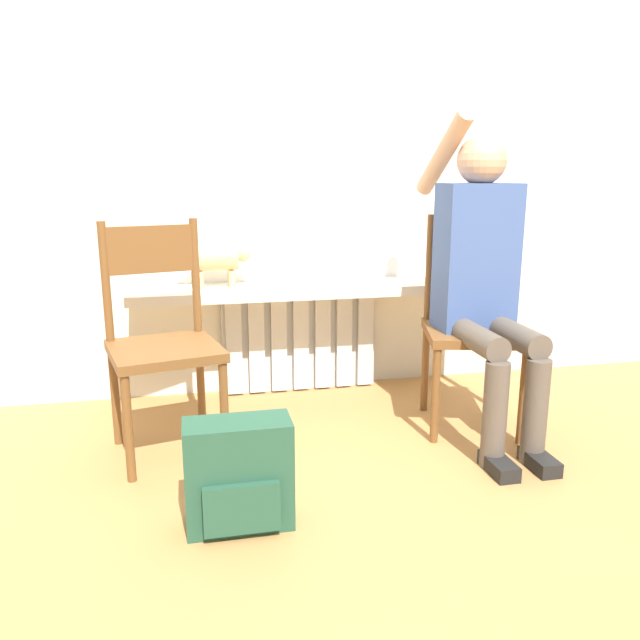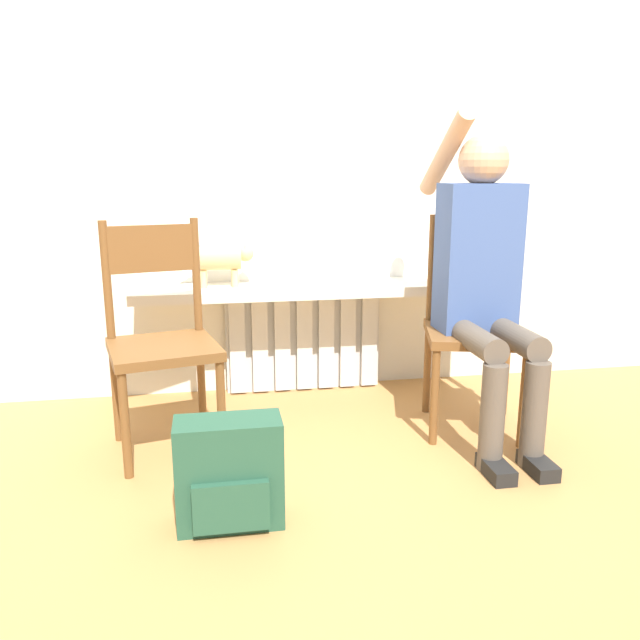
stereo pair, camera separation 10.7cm
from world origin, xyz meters
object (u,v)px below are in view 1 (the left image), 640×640
at_px(chair_left, 162,338).
at_px(chair_right, 472,321).
at_px(person, 484,271).
at_px(backpack, 239,476).
at_px(cat, 218,259).

bearing_deg(chair_left, chair_right, -12.92).
bearing_deg(person, backpack, -153.33).
distance_m(chair_right, cat, 1.27).
bearing_deg(cat, person, -29.52).
distance_m(chair_left, cat, 0.64).
height_order(chair_left, person, person).
bearing_deg(chair_left, backpack, -82.28).
height_order(chair_right, person, person).
bearing_deg(cat, chair_left, -117.05).
height_order(chair_left, backpack, chair_left).
bearing_deg(cat, backpack, -90.74).
relative_size(chair_left, cat, 2.37).
xyz_separation_m(chair_left, cat, (0.27, 0.53, 0.25)).
distance_m(person, cat, 1.29).
bearing_deg(chair_left, cat, 50.04).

